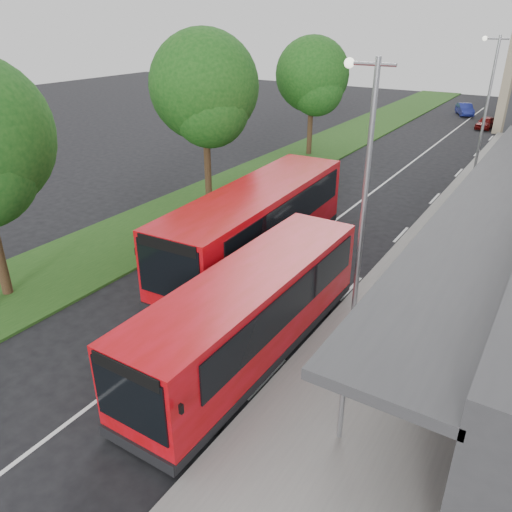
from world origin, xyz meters
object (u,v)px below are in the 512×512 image
at_px(litter_bin, 458,235).
at_px(car_near, 486,123).
at_px(tree_mid, 205,93).
at_px(lamp_post_near, 363,183).
at_px(bus_second, 257,226).
at_px(bollard, 477,178).
at_px(car_far, 465,109).
at_px(bus_main, 251,313).
at_px(lamp_post_far, 487,98).
at_px(tree_far, 312,79).

bearing_deg(litter_bin, car_near, 97.39).
bearing_deg(tree_mid, lamp_post_near, -32.36).
distance_m(tree_mid, lamp_post_near, 13.21).
relative_size(bus_second, bollard, 13.04).
bearing_deg(car_far, bus_main, -109.47).
bearing_deg(lamp_post_far, bus_second, -105.35).
height_order(bus_main, car_far, bus_main).
xyz_separation_m(tree_far, bus_main, (9.31, -22.27, -3.81)).
height_order(tree_mid, car_near, tree_mid).
relative_size(tree_far, bus_main, 0.84).
distance_m(litter_bin, bollard, 9.31).
xyz_separation_m(bus_main, litter_bin, (3.45, 11.27, -0.85)).
height_order(lamp_post_far, car_near, lamp_post_far).
distance_m(bollard, car_near, 18.81).
bearing_deg(bus_second, tree_mid, 138.23).
xyz_separation_m(bus_second, litter_bin, (6.56, 6.02, -1.06)).
bearing_deg(car_far, car_near, -86.99).
distance_m(bus_main, bollard, 20.69).
distance_m(tree_mid, car_far, 35.85).
xyz_separation_m(lamp_post_far, litter_bin, (1.63, -11.95, -4.17)).
xyz_separation_m(tree_far, bus_second, (6.20, -17.02, -3.60)).
distance_m(lamp_post_far, car_far, 22.95).
height_order(tree_mid, lamp_post_far, tree_mid).
bearing_deg(lamp_post_near, car_near, 93.16).
bearing_deg(bus_main, bollard, 83.04).
height_order(lamp_post_near, car_far, lamp_post_near).
bearing_deg(tree_mid, bollard, 41.00).
relative_size(car_near, car_far, 0.88).
height_order(tree_far, car_far, tree_far).
xyz_separation_m(bus_second, car_far, (-0.09, 39.98, -1.03)).
distance_m(tree_far, bollard, 12.79).
bearing_deg(bollard, car_near, 98.10).
xyz_separation_m(lamp_post_near, lamp_post_far, (0.00, 20.00, 0.00)).
xyz_separation_m(bus_main, car_far, (-3.20, 45.23, -0.81)).
relative_size(lamp_post_near, bollard, 9.33).
relative_size(litter_bin, car_far, 0.22).
bearing_deg(tree_far, lamp_post_near, -59.71).
xyz_separation_m(bollard, car_near, (-2.65, 18.62, -0.05)).
bearing_deg(tree_far, bus_main, -67.32).
bearing_deg(tree_far, litter_bin, -40.76).
xyz_separation_m(bus_main, bus_second, (-3.11, 5.25, 0.21)).
xyz_separation_m(lamp_post_far, car_far, (-5.02, 22.01, -4.14)).
bearing_deg(lamp_post_far, car_near, 97.09).
xyz_separation_m(lamp_post_near, car_near, (-1.98, 35.93, -4.19)).
bearing_deg(car_near, bus_second, -90.20).
bearing_deg(lamp_post_near, litter_bin, 78.54).
relative_size(lamp_post_near, bus_second, 0.72).
relative_size(tree_mid, car_far, 2.48).
height_order(bollard, car_far, car_far).
xyz_separation_m(lamp_post_far, bus_second, (-4.93, -17.97, -3.11)).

